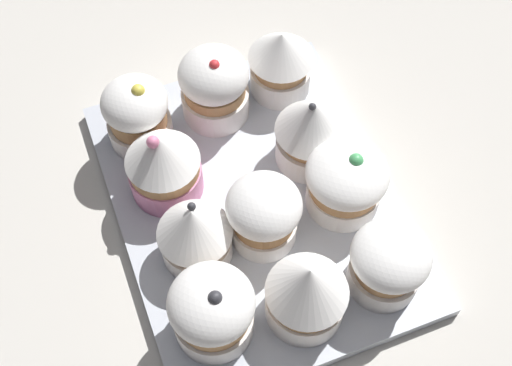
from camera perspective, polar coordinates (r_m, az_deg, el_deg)
ground_plane at (r=60.59cm, az=-0.00°, el=-2.74°), size 180.00×180.00×3.00cm
baking_tray at (r=58.74cm, az=-0.00°, el=-1.78°), size 29.43×22.84×1.20cm
cupcake_0 at (r=59.64cm, az=-9.82°, el=5.66°), size 5.67×5.67×7.29cm
cupcake_1 at (r=56.23cm, az=-7.70°, el=1.62°), size 6.15×6.15×7.75cm
cupcake_2 at (r=53.11cm, az=-5.11°, el=-4.10°), size 5.93×5.93×7.08cm
cupcake_3 at (r=50.48cm, az=-3.64°, el=-10.49°), size 6.31×6.31×7.29cm
cupcake_4 at (r=60.54cm, az=-3.81°, el=7.95°), size 6.13×6.13×7.48cm
cupcake_5 at (r=53.71cm, az=0.65°, el=-2.56°), size 5.97×5.97×6.61cm
cupcake_6 at (r=50.74cm, az=4.40°, el=-8.88°), size 6.19×6.19×7.63cm
cupcake_7 at (r=62.22cm, az=2.08°, el=10.06°), size 5.94×5.94×7.08cm
cupcake_8 at (r=57.50cm, az=4.61°, el=4.36°), size 6.20×6.20×7.74cm
cupcake_9 at (r=55.96cm, az=7.44°, el=0.13°), size 6.75×6.75×6.45cm
cupcake_10 at (r=52.97cm, az=10.88°, el=-6.52°), size 6.08×6.08×6.38cm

